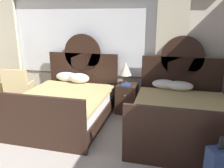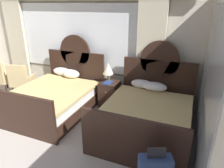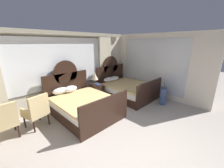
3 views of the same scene
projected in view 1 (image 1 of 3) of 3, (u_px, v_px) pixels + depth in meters
wall_back_window at (83, 45)px, 5.56m from camera, size 6.59×0.22×2.70m
bed_near_window at (66, 104)px, 4.73m from camera, size 1.71×2.19×1.71m
bed_near_mirror at (180, 115)px, 4.20m from camera, size 1.71×2.19×1.71m
nightstand_between_beds at (127, 98)px, 5.13m from camera, size 0.45×0.47×0.65m
table_lamp_on_nightstand at (126, 69)px, 4.97m from camera, size 0.27×0.27×0.49m
book_on_nightstand at (126, 85)px, 4.95m from camera, size 0.18×0.26×0.03m
armchair_by_window_left at (18, 88)px, 5.24m from camera, size 0.66×0.66×0.98m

